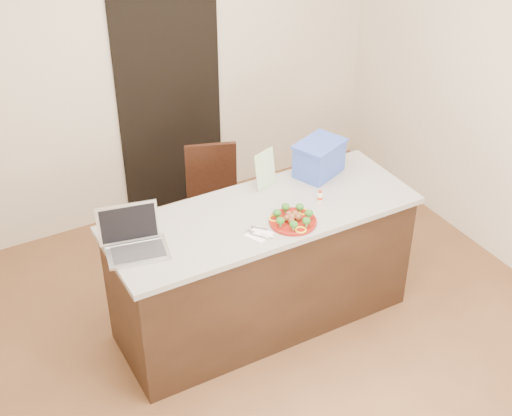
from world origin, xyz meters
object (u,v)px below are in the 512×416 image
napkin (259,234)px  yogurt_bottle (320,197)px  chair (217,193)px  island (262,268)px  laptop (133,238)px  blue_box (319,158)px  plate (293,221)px

napkin → yogurt_bottle: bearing=14.5°
chair → island: bearing=-78.6°
island → napkin: (-0.14, -0.21, 0.46)m
island → napkin: bearing=-124.5°
napkin → chair: 1.24m
laptop → chair: (0.99, 0.89, -0.48)m
blue_box → island: bearing=179.8°
laptop → yogurt_bottle: bearing=6.8°
plate → chair: (0.02, 1.13, -0.42)m
napkin → laptop: 0.77m
yogurt_bottle → plate: bearing=-155.7°
island → plate: 0.52m
chair → yogurt_bottle: bearing=-55.8°
napkin → blue_box: 0.86m
plate → island: bearing=118.1°
plate → yogurt_bottle: 0.32m
plate → chair: plate is taller
yogurt_bottle → laptop: 1.27m
island → yogurt_bottle: (0.40, -0.07, 0.49)m
napkin → blue_box: size_ratio=0.32×
island → blue_box: 0.86m
napkin → chair: (0.27, 1.14, -0.41)m
island → napkin: size_ratio=15.57×
yogurt_bottle → chair: 1.13m
plate → napkin: bearing=-178.1°
laptop → blue_box: (1.45, 0.19, 0.05)m
plate → blue_box: size_ratio=0.74×
laptop → blue_box: bearing=19.3°
chair → napkin: bearing=-84.2°
island → plate: (0.11, -0.20, 0.47)m
plate → laptop: size_ratio=0.74×
island → chair: 0.94m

